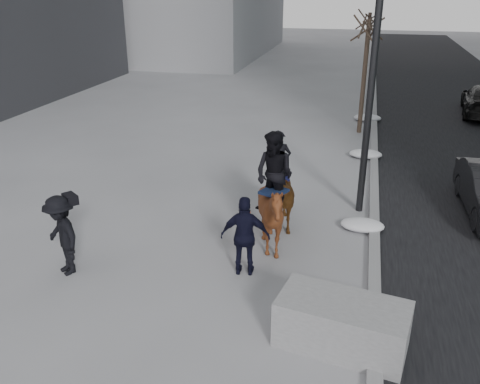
# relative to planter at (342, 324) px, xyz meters

# --- Properties ---
(ground) EXTENTS (120.00, 120.00, 0.00)m
(ground) POSITION_rel_planter_xyz_m (-2.43, 1.51, -0.43)
(ground) COLOR gray
(ground) RESTS_ON ground
(curb) EXTENTS (0.25, 90.00, 0.12)m
(curb) POSITION_rel_planter_xyz_m (0.57, 11.51, -0.37)
(curb) COLOR gray
(curb) RESTS_ON ground
(planter) EXTENTS (2.31, 1.45, 0.86)m
(planter) POSITION_rel_planter_xyz_m (0.00, 0.00, 0.00)
(planter) COLOR gray
(planter) RESTS_ON ground
(tree_near) EXTENTS (1.20, 1.20, 4.91)m
(tree_near) POSITION_rel_planter_xyz_m (-0.03, 13.55, 2.02)
(tree_near) COLOR #35271F
(tree_near) RESTS_ON ground
(tree_far) EXTENTS (1.20, 1.20, 4.78)m
(tree_far) POSITION_rel_planter_xyz_m (-0.03, 20.09, 1.96)
(tree_far) COLOR #33241E
(tree_far) RESTS_ON ground
(mounted_left) EXTENTS (1.39, 2.03, 2.40)m
(mounted_left) POSITION_rel_planter_xyz_m (-1.88, 4.40, 0.47)
(mounted_left) COLOR #4D2E0F
(mounted_left) RESTS_ON ground
(mounted_right) EXTENTS (2.04, 2.13, 2.79)m
(mounted_right) POSITION_rel_planter_xyz_m (-1.74, 2.95, 0.69)
(mounted_right) COLOR #502710
(mounted_right) RESTS_ON ground
(feeder) EXTENTS (1.08, 0.92, 1.75)m
(feeder) POSITION_rel_planter_xyz_m (-2.11, 1.87, 0.45)
(feeder) COLOR black
(feeder) RESTS_ON ground
(camera_crew) EXTENTS (1.30, 1.19, 1.75)m
(camera_crew) POSITION_rel_planter_xyz_m (-5.83, 1.01, 0.46)
(camera_crew) COLOR black
(camera_crew) RESTS_ON ground
(lamppost) EXTENTS (0.25, 0.88, 9.09)m
(lamppost) POSITION_rel_planter_xyz_m (0.17, 5.67, 4.56)
(lamppost) COLOR black
(lamppost) RESTS_ON ground
(snow_piles) EXTENTS (1.31, 16.33, 0.33)m
(snow_piles) POSITION_rel_planter_xyz_m (0.27, 6.99, -0.28)
(snow_piles) COLOR silver
(snow_piles) RESTS_ON ground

